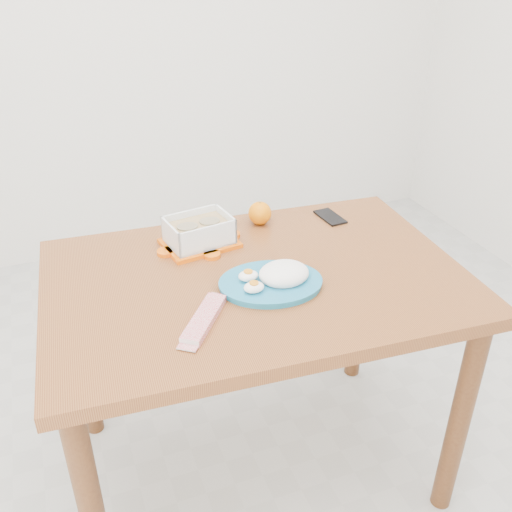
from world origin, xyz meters
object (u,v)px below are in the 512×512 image
object	(u,v)px
rice_plate	(275,278)
smartphone	(330,217)
orange_fruit	(260,213)
dining_table	(256,306)
food_container	(199,232)

from	to	relation	value
rice_plate	smartphone	distance (m)	0.46
rice_plate	smartphone	world-z (taller)	rice_plate
orange_fruit	dining_table	bearing A→B (deg)	-112.98
rice_plate	food_container	bearing A→B (deg)	124.02
orange_fruit	rice_plate	xyz separation A→B (m)	(-0.10, -0.36, -0.01)
dining_table	smartphone	distance (m)	0.45
food_container	orange_fruit	xyz separation A→B (m)	(0.22, 0.07, -0.01)
food_container	smartphone	world-z (taller)	food_container
food_container	smartphone	xyz separation A→B (m)	(0.45, 0.03, -0.04)
food_container	rice_plate	distance (m)	0.32
dining_table	rice_plate	distance (m)	0.15
orange_fruit	smartphone	bearing A→B (deg)	-10.52
orange_fruit	smartphone	size ratio (longest dim) A/B	0.62
orange_fruit	smartphone	distance (m)	0.24
food_container	rice_plate	world-z (taller)	food_container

